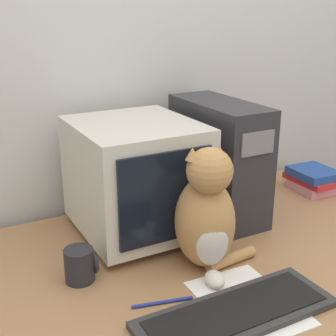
% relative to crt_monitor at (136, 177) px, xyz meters
% --- Properties ---
extents(wall_back, '(7.00, 0.05, 2.50)m').
position_rel_crt_monitor_xyz_m(wall_back, '(0.19, 0.30, 0.29)').
color(wall_back, silver).
rests_on(wall_back, ground_plane).
extents(crt_monitor, '(0.36, 0.41, 0.37)m').
position_rel_crt_monitor_xyz_m(crt_monitor, '(0.00, 0.00, 0.00)').
color(crt_monitor, beige).
rests_on(crt_monitor, desk).
extents(computer_tower, '(0.17, 0.41, 0.40)m').
position_rel_crt_monitor_xyz_m(computer_tower, '(0.31, -0.00, 0.01)').
color(computer_tower, '#28282D').
rests_on(computer_tower, desk).
extents(keyboard, '(0.50, 0.18, 0.02)m').
position_rel_crt_monitor_xyz_m(keyboard, '(0.02, -0.52, -0.18)').
color(keyboard, '#2D2D2D').
rests_on(keyboard, desk).
extents(cat, '(0.26, 0.27, 0.36)m').
position_rel_crt_monitor_xyz_m(cat, '(0.08, -0.28, -0.04)').
color(cat, '#B7844C').
rests_on(cat, desk).
extents(book_stack, '(0.16, 0.20, 0.09)m').
position_rel_crt_monitor_xyz_m(book_stack, '(0.77, -0.01, -0.14)').
color(book_stack, pink).
rests_on(book_stack, desk).
extents(pen, '(0.15, 0.05, 0.01)m').
position_rel_crt_monitor_xyz_m(pen, '(-0.11, -0.39, -0.19)').
color(pen, navy).
rests_on(pen, desk).
extents(paper_sheet, '(0.22, 0.30, 0.00)m').
position_rel_crt_monitor_xyz_m(paper_sheet, '(0.08, -0.49, -0.19)').
color(paper_sheet, white).
rests_on(paper_sheet, desk).
extents(mug, '(0.09, 0.08, 0.09)m').
position_rel_crt_monitor_xyz_m(mug, '(-0.25, -0.19, -0.14)').
color(mug, '#232328').
rests_on(mug, desk).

